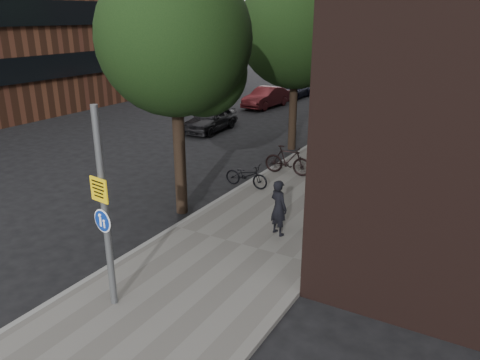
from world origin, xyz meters
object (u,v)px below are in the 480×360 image
Objects in this scene: signpost at (105,210)px; parked_bike_facade_near at (334,169)px; pedestrian at (279,208)px; parked_car_near at (211,119)px.

signpost is 10.16m from parked_bike_facade_near.
signpost reaches higher than parked_bike_facade_near.
pedestrian is 5.18m from parked_bike_facade_near.
parked_bike_facade_near is at bearing -31.70° from parked_car_near.
parked_bike_facade_near is 0.41× the size of parked_car_near.
signpost is 2.68× the size of pedestrian.
parked_bike_facade_near is 9.63m from parked_car_near.
signpost is at bearing -173.30° from parked_bike_facade_near.
pedestrian is at bearing -51.69° from parked_car_near.
pedestrian reaches higher than parked_car_near.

